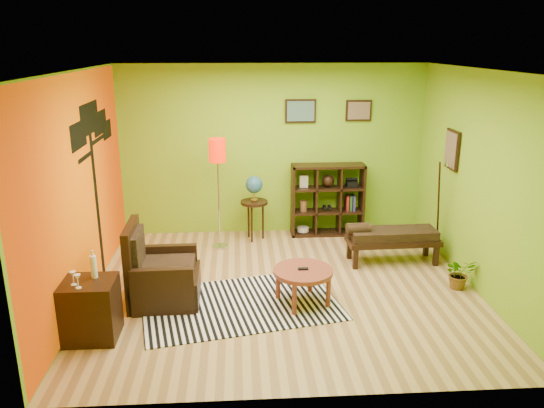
{
  "coord_description": "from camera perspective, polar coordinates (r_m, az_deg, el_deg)",
  "views": [
    {
      "loc": [
        -0.57,
        -6.34,
        3.11
      ],
      "look_at": [
        -0.13,
        0.39,
        1.05
      ],
      "focal_mm": 35.0,
      "sensor_mm": 36.0,
      "label": 1
    }
  ],
  "objects": [
    {
      "name": "armchair",
      "position": [
        6.79,
        -11.97,
        -7.78
      ],
      "size": [
        0.86,
        0.87,
        1.02
      ],
      "color": "black",
      "rests_on": "ground"
    },
    {
      "name": "coffee_table",
      "position": [
        6.56,
        3.35,
        -7.55
      ],
      "size": [
        0.73,
        0.73,
        0.47
      ],
      "color": "brown",
      "rests_on": "ground"
    },
    {
      "name": "side_cabinet",
      "position": [
        6.18,
        -18.92,
        -10.66
      ],
      "size": [
        0.57,
        0.51,
        0.98
      ],
      "color": "black",
      "rests_on": "ground"
    },
    {
      "name": "potted_plant",
      "position": [
        7.45,
        19.46,
        -7.35
      ],
      "size": [
        0.41,
        0.45,
        0.33
      ],
      "primitive_type": "imported",
      "rotation": [
        0.0,
        0.0,
        0.1
      ],
      "color": "#26661E",
      "rests_on": "ground"
    },
    {
      "name": "zebra_rug",
      "position": [
        6.69,
        -3.43,
        -10.71
      ],
      "size": [
        2.62,
        1.92,
        0.01
      ],
      "primitive_type": "cube",
      "rotation": [
        0.0,
        0.0,
        0.2
      ],
      "color": "white",
      "rests_on": "ground"
    },
    {
      "name": "bench",
      "position": [
        7.93,
        12.62,
        -3.45
      ],
      "size": [
        1.37,
        0.52,
        0.62
      ],
      "color": "black",
      "rests_on": "ground"
    },
    {
      "name": "globe_table",
      "position": [
        8.51,
        -1.94,
        1.3
      ],
      "size": [
        0.44,
        0.44,
        1.07
      ],
      "color": "black",
      "rests_on": "ground"
    },
    {
      "name": "ground",
      "position": [
        7.08,
        1.29,
        -9.05
      ],
      "size": [
        5.0,
        5.0,
        0.0
      ],
      "primitive_type": "plane",
      "color": "tan",
      "rests_on": "ground"
    },
    {
      "name": "floor_lamp",
      "position": [
        8.06,
        -5.88,
        4.69
      ],
      "size": [
        0.26,
        0.26,
        1.74
      ],
      "color": "silver",
      "rests_on": "ground"
    },
    {
      "name": "room_shell",
      "position": [
        6.5,
        0.56,
        5.37
      ],
      "size": [
        5.04,
        4.54,
        2.82
      ],
      "color": "#78B01C",
      "rests_on": "ground"
    },
    {
      "name": "cube_shelf",
      "position": [
        8.86,
        6.06,
        0.45
      ],
      "size": [
        1.2,
        0.35,
        1.2
      ],
      "color": "black",
      "rests_on": "ground"
    }
  ]
}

